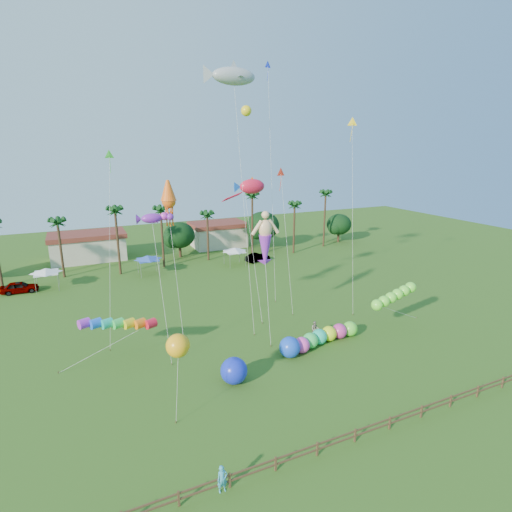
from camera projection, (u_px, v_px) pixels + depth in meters
name	position (u px, v px, depth m)	size (l,w,h in m)	color
ground	(308.00, 393.00, 32.14)	(160.00, 160.00, 0.00)	#285116
tree_line	(195.00, 234.00, 71.02)	(69.46, 8.91, 11.00)	#3A2819
buildings_row	(152.00, 242.00, 74.22)	(35.00, 7.00, 4.00)	beige
tent_row	(149.00, 258.00, 60.87)	(31.00, 4.00, 0.60)	white
fence	(355.00, 434.00, 26.71)	(36.12, 0.12, 1.00)	brown
car_a	(20.00, 287.00, 54.15)	(1.85, 4.60, 1.57)	#4C4C54
car_b	(258.00, 257.00, 69.00)	(1.55, 4.43, 1.46)	#4C4C54
spectator_a	(222.00, 479.00, 22.78)	(0.62, 0.41, 1.71)	#369ABE
spectator_b	(315.00, 329.00, 41.56)	(0.82, 0.64, 1.69)	gray
caterpillar_inflatable	(317.00, 339.00, 39.51)	(9.84, 3.17, 2.00)	#FB42BD
blue_ball	(234.00, 371.00, 33.30)	(2.26, 2.26, 2.26)	#172AD5
rainbow_tube	(132.00, 327.00, 36.39)	(9.85, 2.21, 3.78)	red
green_worm	(377.00, 305.00, 41.59)	(10.42, 2.09, 3.97)	#6AF336
orange_ball_kite	(178.00, 346.00, 27.79)	(2.21, 2.21, 6.65)	#FFAB14
merman_kite	(265.00, 242.00, 41.89)	(2.88, 5.66, 12.31)	#FAC38E
fish_kite	(252.00, 186.00, 46.41)	(4.65, 6.53, 15.71)	red
shark_kite	(234.00, 76.00, 40.85)	(6.63, 8.26, 27.29)	#969DA3
squid_kite	(169.00, 201.00, 37.96)	(1.95, 4.53, 16.28)	#FF6114
lobster_kite	(152.00, 218.00, 37.16)	(3.80, 6.29, 13.42)	purple
delta_kite_red	(281.00, 175.00, 47.28)	(1.36, 5.09, 16.86)	red
delta_kite_yellow	(352.00, 126.00, 45.53)	(2.00, 4.65, 22.47)	yellow
delta_kite_green	(109.00, 161.00, 38.16)	(2.50, 4.01, 18.93)	green
delta_kite_blue	(268.00, 75.00, 47.31)	(1.10, 4.06, 29.03)	#1A34F2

